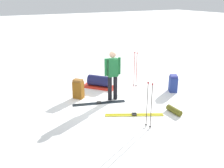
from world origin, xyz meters
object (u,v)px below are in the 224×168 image
object	(u,v)px
ski_pair_near	(99,103)
backpack_large_dark	(173,84)
ski_poles_planted_near	(135,68)
ski_poles_planted_far	(149,103)
sleeping_mat_rolled	(174,110)
backpack_bright	(78,89)
ski_pair_far	(134,115)
skier_standing	(113,73)
gear_sled	(99,82)

from	to	relation	value
ski_pair_near	backpack_large_dark	size ratio (longest dim) A/B	2.72
ski_poles_planted_near	ski_poles_planted_far	xyz separation A→B (m)	(-2.84, 1.48, -0.04)
backpack_large_dark	sleeping_mat_rolled	bearing A→B (deg)	139.44
ski_pair_near	backpack_bright	xyz separation A→B (m)	(0.76, 0.43, 0.32)
sleeping_mat_rolled	backpack_bright	bearing A→B (deg)	40.17
ski_pair_near	ski_pair_far	distance (m)	1.40
backpack_large_dark	sleeping_mat_rolled	size ratio (longest dim) A/B	1.15
skier_standing	ski_pair_near	size ratio (longest dim) A/B	0.98
ski_pair_near	sleeping_mat_rolled	world-z (taller)	sleeping_mat_rolled
backpack_bright	ski_poles_planted_near	world-z (taller)	ski_poles_planted_near
ski_pair_far	ski_poles_planted_near	world-z (taller)	ski_poles_planted_near
skier_standing	gear_sled	bearing A→B (deg)	-4.54
skier_standing	ski_pair_near	distance (m)	1.10
ski_poles_planted_far	gear_sled	bearing A→B (deg)	-3.29
ski_pair_far	ski_poles_planted_far	bearing A→B (deg)	173.68
ski_pair_far	backpack_large_dark	distance (m)	2.55
ski_pair_near	sleeping_mat_rolled	xyz separation A→B (m)	(-1.75, -1.69, 0.08)
ski_poles_planted_near	gear_sled	bearing A→B (deg)	65.90
ski_poles_planted_far	backpack_bright	bearing A→B (deg)	17.25
skier_standing	gear_sled	world-z (taller)	skier_standing
backpack_bright	gear_sled	world-z (taller)	backpack_bright
ski_poles_planted_far	ski_pair_far	bearing A→B (deg)	-6.32
ski_pair_near	gear_sled	xyz separation A→B (m)	(1.33, -0.65, 0.21)
backpack_large_dark	gear_sled	world-z (taller)	backpack_large_dark
skier_standing	ski_poles_planted_far	world-z (taller)	skier_standing
skier_standing	ski_poles_planted_near	bearing A→B (deg)	-63.79
skier_standing	ski_pair_far	bearing A→B (deg)	179.66
backpack_large_dark	ski_poles_planted_far	world-z (taller)	ski_poles_planted_far
ski_pair_far	backpack_bright	bearing A→B (deg)	25.46
backpack_large_dark	ski_poles_planted_far	distance (m)	3.03
ski_pair_far	backpack_large_dark	world-z (taller)	backpack_large_dark
ski_pair_far	gear_sled	world-z (taller)	gear_sled
ski_poles_planted_near	sleeping_mat_rolled	size ratio (longest dim) A/B	2.52
backpack_large_dark	ski_poles_planted_near	xyz separation A→B (m)	(1.10, 0.96, 0.46)
skier_standing	backpack_bright	world-z (taller)	skier_standing
ski_pair_near	skier_standing	bearing A→B (deg)	-82.39
ski_pair_far	ski_poles_planted_near	distance (m)	2.58
skier_standing	gear_sled	size ratio (longest dim) A/B	1.39
backpack_bright	ski_poles_planted_far	world-z (taller)	ski_poles_planted_far
skier_standing	ski_pair_near	bearing A→B (deg)	97.61
ski_pair_near	backpack_large_dark	bearing A→B (deg)	-96.76
ski_pair_far	sleeping_mat_rolled	xyz separation A→B (m)	(-0.47, -1.14, 0.08)
ski_pair_near	ski_pair_far	size ratio (longest dim) A/B	1.06
ski_poles_planted_far	gear_sled	xyz separation A→B (m)	(3.41, -0.20, -0.50)
ski_pair_far	ski_poles_planted_far	size ratio (longest dim) A/B	1.25
backpack_bright	ski_poles_planted_far	bearing A→B (deg)	-162.75
ski_pair_far	backpack_large_dark	size ratio (longest dim) A/B	2.57
backpack_large_dark	gear_sled	distance (m)	2.80
skier_standing	ski_poles_planted_far	bearing A→B (deg)	177.43
skier_standing	ski_poles_planted_far	distance (m)	2.18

